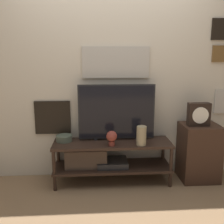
{
  "coord_description": "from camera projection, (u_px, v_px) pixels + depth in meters",
  "views": [
    {
      "loc": [
        -0.2,
        -2.68,
        1.51
      ],
      "look_at": [
        -0.0,
        0.25,
        0.86
      ],
      "focal_mm": 42.0,
      "sensor_mm": 36.0,
      "label": 1
    }
  ],
  "objects": [
    {
      "name": "ground_plane",
      "position": [
        114.0,
        191.0,
        2.95
      ],
      "size": [
        12.0,
        12.0,
        0.0
      ],
      "primitive_type": "plane",
      "color": "#846647"
    },
    {
      "name": "wall_back",
      "position": [
        111.0,
        68.0,
        3.16
      ],
      "size": [
        6.4,
        0.08,
        2.7
      ],
      "color": "beige",
      "rests_on": "ground_plane"
    },
    {
      "name": "media_console",
      "position": [
        103.0,
        157.0,
        3.12
      ],
      "size": [
        1.39,
        0.42,
        0.5
      ],
      "color": "black",
      "rests_on": "ground_plane"
    },
    {
      "name": "television",
      "position": [
        117.0,
        112.0,
        3.11
      ],
      "size": [
        0.91,
        0.05,
        0.67
      ],
      "color": "black",
      "rests_on": "media_console"
    },
    {
      "name": "vase_wide_bowl",
      "position": [
        64.0,
        138.0,
        3.11
      ],
      "size": [
        0.19,
        0.19,
        0.07
      ],
      "color": "#4C5647",
      "rests_on": "media_console"
    },
    {
      "name": "vase_tall_ceramic",
      "position": [
        141.0,
        136.0,
        2.97
      ],
      "size": [
        0.11,
        0.11,
        0.22
      ],
      "color": "tan",
      "rests_on": "media_console"
    },
    {
      "name": "decorative_bust",
      "position": [
        112.0,
        137.0,
        2.95
      ],
      "size": [
        0.12,
        0.12,
        0.17
      ],
      "color": "brown",
      "rests_on": "media_console"
    },
    {
      "name": "side_table",
      "position": [
        199.0,
        152.0,
        3.2
      ],
      "size": [
        0.45,
        0.4,
        0.69
      ],
      "color": "#382319",
      "rests_on": "ground_plane"
    },
    {
      "name": "mantel_clock",
      "position": [
        199.0,
        114.0,
        3.06
      ],
      "size": [
        0.26,
        0.11,
        0.27
      ],
      "color": "black",
      "rests_on": "side_table"
    }
  ]
}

